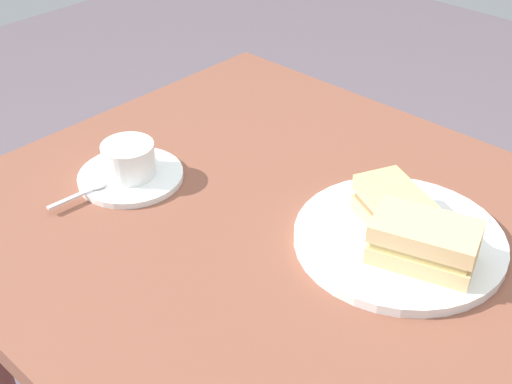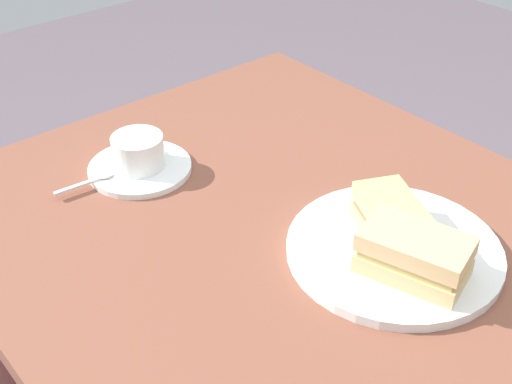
{
  "view_description": "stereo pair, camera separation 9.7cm",
  "coord_description": "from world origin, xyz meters",
  "px_view_note": "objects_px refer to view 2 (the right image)",
  "views": [
    {
      "loc": [
        0.4,
        -0.59,
        1.35
      ],
      "look_at": [
        -0.14,
        -0.0,
        0.79
      ],
      "focal_mm": 47.28,
      "sensor_mm": 36.0,
      "label": 1
    },
    {
      "loc": [
        0.47,
        -0.52,
        1.35
      ],
      "look_at": [
        -0.14,
        -0.0,
        0.79
      ],
      "focal_mm": 47.28,
      "sensor_mm": 36.0,
      "label": 2
    }
  ],
  "objects_px": {
    "dining_table": "(321,325)",
    "spoon": "(95,179)",
    "coffee_cup": "(138,150)",
    "coffee_saucer": "(140,168)",
    "sandwich_back": "(414,255)",
    "sandwich_front": "(395,225)",
    "sandwich_plate": "(394,250)"
  },
  "relations": [
    {
      "from": "coffee_saucer",
      "to": "spoon",
      "type": "bearing_deg",
      "value": -94.84
    },
    {
      "from": "spoon",
      "to": "coffee_saucer",
      "type": "bearing_deg",
      "value": 85.16
    },
    {
      "from": "sandwich_plate",
      "to": "sandwich_back",
      "type": "relative_size",
      "value": 1.92
    },
    {
      "from": "dining_table",
      "to": "spoon",
      "type": "height_order",
      "value": "spoon"
    },
    {
      "from": "sandwich_back",
      "to": "sandwich_front",
      "type": "bearing_deg",
      "value": 151.95
    },
    {
      "from": "sandwich_back",
      "to": "spoon",
      "type": "distance_m",
      "value": 0.49
    },
    {
      "from": "sandwich_plate",
      "to": "sandwich_front",
      "type": "distance_m",
      "value": 0.04
    },
    {
      "from": "sandwich_front",
      "to": "sandwich_back",
      "type": "bearing_deg",
      "value": -28.05
    },
    {
      "from": "sandwich_back",
      "to": "coffee_saucer",
      "type": "height_order",
      "value": "sandwich_back"
    },
    {
      "from": "sandwich_plate",
      "to": "coffee_saucer",
      "type": "distance_m",
      "value": 0.42
    },
    {
      "from": "dining_table",
      "to": "spoon",
      "type": "relative_size",
      "value": 11.18
    },
    {
      "from": "sandwich_front",
      "to": "sandwich_back",
      "type": "relative_size",
      "value": 1.07
    },
    {
      "from": "sandwich_plate",
      "to": "sandwich_back",
      "type": "bearing_deg",
      "value": -27.43
    },
    {
      "from": "sandwich_front",
      "to": "coffee_saucer",
      "type": "bearing_deg",
      "value": -158.25
    },
    {
      "from": "sandwich_front",
      "to": "spoon",
      "type": "xyz_separation_m",
      "value": [
        -0.39,
        -0.23,
        -0.03
      ]
    },
    {
      "from": "dining_table",
      "to": "sandwich_front",
      "type": "relative_size",
      "value": 6.85
    },
    {
      "from": "dining_table",
      "to": "coffee_cup",
      "type": "relative_size",
      "value": 10.74
    },
    {
      "from": "dining_table",
      "to": "spoon",
      "type": "distance_m",
      "value": 0.41
    },
    {
      "from": "sandwich_back",
      "to": "coffee_saucer",
      "type": "bearing_deg",
      "value": -164.19
    },
    {
      "from": "dining_table",
      "to": "coffee_saucer",
      "type": "bearing_deg",
      "value": -166.81
    },
    {
      "from": "sandwich_plate",
      "to": "sandwich_back",
      "type": "height_order",
      "value": "sandwich_back"
    },
    {
      "from": "coffee_cup",
      "to": "sandwich_front",
      "type": "bearing_deg",
      "value": 21.61
    },
    {
      "from": "dining_table",
      "to": "coffee_cup",
      "type": "height_order",
      "value": "coffee_cup"
    },
    {
      "from": "dining_table",
      "to": "sandwich_front",
      "type": "xyz_separation_m",
      "value": [
        0.05,
        0.08,
        0.18
      ]
    },
    {
      "from": "coffee_cup",
      "to": "spoon",
      "type": "distance_m",
      "value": 0.08
    },
    {
      "from": "coffee_saucer",
      "to": "coffee_cup",
      "type": "bearing_deg",
      "value": 158.57
    },
    {
      "from": "sandwich_back",
      "to": "coffee_saucer",
      "type": "relative_size",
      "value": 0.92
    },
    {
      "from": "dining_table",
      "to": "sandwich_front",
      "type": "bearing_deg",
      "value": 57.22
    },
    {
      "from": "sandwich_back",
      "to": "spoon",
      "type": "xyz_separation_m",
      "value": [
        -0.45,
        -0.2,
        -0.03
      ]
    },
    {
      "from": "sandwich_plate",
      "to": "coffee_cup",
      "type": "height_order",
      "value": "coffee_cup"
    },
    {
      "from": "sandwich_plate",
      "to": "coffee_cup",
      "type": "relative_size",
      "value": 2.81
    },
    {
      "from": "dining_table",
      "to": "coffee_cup",
      "type": "bearing_deg",
      "value": -166.95
    }
  ]
}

